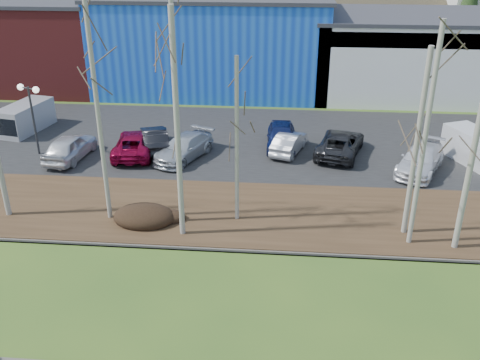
# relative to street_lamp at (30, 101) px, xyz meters

# --- Properties ---
(river) EXTENTS (80.00, 8.00, 0.90)m
(river) POSITION_rel_street_lamp_xyz_m (15.28, -14.02, -3.72)
(river) COLOR black
(river) RESTS_ON ground
(far_bank_rocks) EXTENTS (80.00, 0.80, 0.46)m
(far_bank_rocks) POSITION_rel_street_lamp_xyz_m (15.28, -9.92, -3.72)
(far_bank_rocks) COLOR #47423D
(far_bank_rocks) RESTS_ON ground
(far_bank) EXTENTS (80.00, 7.00, 0.15)m
(far_bank) POSITION_rel_street_lamp_xyz_m (15.28, -6.72, -3.64)
(far_bank) COLOR #382616
(far_bank) RESTS_ON ground
(parking_lot) EXTENTS (80.00, 14.00, 0.14)m
(parking_lot) POSITION_rel_street_lamp_xyz_m (15.28, 3.78, -3.65)
(parking_lot) COLOR black
(parking_lot) RESTS_ON ground
(building_brick) EXTENTS (16.32, 12.24, 7.80)m
(building_brick) POSITION_rel_street_lamp_xyz_m (-8.72, 17.78, 0.19)
(building_brick) COLOR maroon
(building_brick) RESTS_ON ground
(building_blue) EXTENTS (20.40, 12.24, 8.30)m
(building_blue) POSITION_rel_street_lamp_xyz_m (9.28, 17.78, 0.44)
(building_blue) COLOR blue
(building_blue) RESTS_ON ground
(building_white) EXTENTS (18.36, 12.24, 6.80)m
(building_white) POSITION_rel_street_lamp_xyz_m (27.28, 17.76, -0.31)
(building_white) COLOR white
(building_white) RESTS_ON ground
(dirt_mound) EXTENTS (3.10, 2.19, 0.61)m
(dirt_mound) POSITION_rel_street_lamp_xyz_m (9.03, -8.13, -3.27)
(dirt_mound) COLOR black
(dirt_mound) RESTS_ON far_bank
(birch_1) EXTENTS (0.22, 0.22, 11.17)m
(birch_1) POSITION_rel_street_lamp_xyz_m (7.19, -7.85, 2.02)
(birch_1) COLOR #AAA899
(birch_1) RESTS_ON far_bank
(birch_2) EXTENTS (0.21, 0.21, 11.41)m
(birch_2) POSITION_rel_street_lamp_xyz_m (10.91, -7.88, 2.14)
(birch_2) COLOR #AAA899
(birch_2) RESTS_ON far_bank
(birch_3) EXTENTS (0.26, 0.26, 10.55)m
(birch_3) POSITION_rel_street_lamp_xyz_m (11.15, -9.10, 1.71)
(birch_3) COLOR #AAA899
(birch_3) RESTS_ON far_bank
(birch_4) EXTENTS (0.20, 0.20, 8.21)m
(birch_4) POSITION_rel_street_lamp_xyz_m (13.62, -7.42, 0.54)
(birch_4) COLOR #AAA899
(birch_4) RESTS_ON far_bank
(birch_5) EXTENTS (0.22, 0.22, 10.12)m
(birch_5) POSITION_rel_street_lamp_xyz_m (21.84, -8.97, 1.49)
(birch_5) COLOR #AAA899
(birch_5) RESTS_ON far_bank
(birch_6) EXTENTS (0.27, 0.27, 10.44)m
(birch_6) POSITION_rel_street_lamp_xyz_m (23.85, -9.23, 1.65)
(birch_6) COLOR #AAA899
(birch_6) RESTS_ON far_bank
(birch_7) EXTENTS (0.25, 0.25, 8.90)m
(birch_7) POSITION_rel_street_lamp_xyz_m (21.78, -8.05, 0.88)
(birch_7) COLOR #AAA899
(birch_7) RESTS_ON far_bank
(street_lamp) EXTENTS (1.63, 0.93, 4.55)m
(street_lamp) POSITION_rel_street_lamp_xyz_m (0.00, 0.00, 0.00)
(street_lamp) COLOR #262628
(street_lamp) RESTS_ON parking_lot
(car_0) EXTENTS (2.39, 4.86, 1.60)m
(car_0) POSITION_rel_street_lamp_xyz_m (2.39, -0.62, -2.78)
(car_0) COLOR silver
(car_0) RESTS_ON parking_lot
(car_1) EXTENTS (2.99, 4.86, 1.51)m
(car_1) POSITION_rel_street_lamp_xyz_m (7.37, 1.35, -2.82)
(car_1) COLOR black
(car_1) RESTS_ON parking_lot
(car_2) EXTENTS (2.92, 5.45, 1.46)m
(car_2) POSITION_rel_street_lamp_xyz_m (6.31, 0.49, -2.85)
(car_2) COLOR maroon
(car_2) RESTS_ON parking_lot
(car_3) EXTENTS (3.81, 5.39, 1.45)m
(car_3) POSITION_rel_street_lamp_xyz_m (9.55, 0.08, -2.86)
(car_3) COLOR #ADB1B6
(car_3) RESTS_ON parking_lot
(car_4) EXTENTS (1.97, 4.75, 1.61)m
(car_4) POSITION_rel_street_lamp_xyz_m (15.67, 2.47, -2.78)
(car_4) COLOR #151F4F
(car_4) RESTS_ON parking_lot
(car_5) EXTENTS (2.57, 4.30, 1.34)m
(car_5) POSITION_rel_street_lamp_xyz_m (16.20, 1.66, -2.91)
(car_5) COLOR silver
(car_5) RESTS_ON parking_lot
(car_6) EXTENTS (3.83, 5.86, 1.50)m
(car_6) POSITION_rel_street_lamp_xyz_m (19.47, 1.60, -2.83)
(car_6) COLOR #262629
(car_6) RESTS_ON parking_lot
(car_7) EXTENTS (4.09, 5.56, 1.50)m
(car_7) POSITION_rel_street_lamp_xyz_m (24.07, -0.66, -2.83)
(car_7) COLOR silver
(car_7) RESTS_ON parking_lot
(van_white) EXTENTS (3.51, 4.85, 1.96)m
(van_white) POSITION_rel_street_lamp_xyz_m (27.85, 0.77, -2.60)
(van_white) COLOR white
(van_white) RESTS_ON parking_lot
(van_grey) EXTENTS (2.72, 4.78, 1.97)m
(van_grey) POSITION_rel_street_lamp_xyz_m (-2.74, 4.05, -2.60)
(van_grey) COLOR #B0B2B5
(van_grey) RESTS_ON parking_lot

